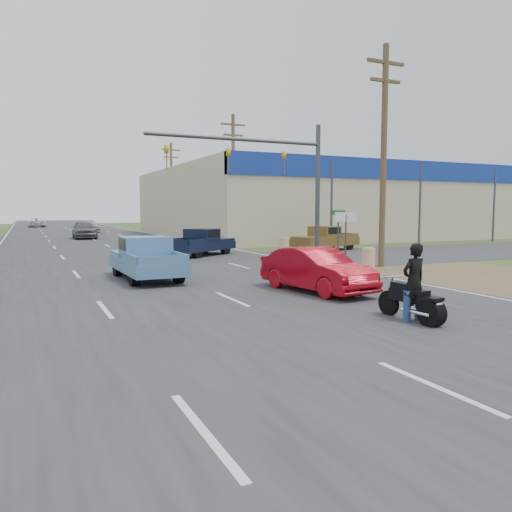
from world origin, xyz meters
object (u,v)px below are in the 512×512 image
motorcycle (415,303)px  distant_car_white (37,222)px  red_convertible (316,270)px  blue_pickup (145,258)px  distant_car_silver (89,226)px  brown_pickup (324,238)px  distant_car_grey (84,230)px  navy_pickup (202,242)px  rider (414,285)px

motorcycle → distant_car_white: bearing=91.7°
red_convertible → distant_car_white: 70.10m
red_convertible → blue_pickup: (-4.30, 5.28, 0.12)m
blue_pickup → distant_car_silver: blue_pickup is taller
red_convertible → blue_pickup: size_ratio=0.87×
brown_pickup → distant_car_silver: (-10.75, 34.10, -0.08)m
brown_pickup → distant_car_grey: size_ratio=1.04×
navy_pickup → brown_pickup: bearing=55.1°
rider → blue_pickup: rider is taller
rider → distant_car_grey: 39.14m
distant_car_white → motorcycle: bearing=93.0°
rider → distant_car_silver: size_ratio=0.35×
motorcycle → distant_car_silver: 52.59m
motorcycle → distant_car_grey: 39.19m
rider → distant_car_white: 74.66m
navy_pickup → distant_car_silver: (-2.42, 34.18, -0.06)m
navy_pickup → blue_pickup: bearing=-66.7°
motorcycle → blue_pickup: bearing=109.1°
rider → distant_car_white: (-6.57, 74.37, -0.15)m
motorcycle → distant_car_white: (-6.57, 74.41, 0.27)m
blue_pickup → brown_pickup: (13.45, 8.55, -0.03)m
rider → distant_car_white: bearing=-88.3°
blue_pickup → navy_pickup: (5.12, 8.46, -0.04)m
distant_car_silver → brown_pickup: bearing=-76.1°
distant_car_grey → distant_car_silver: bearing=83.1°
red_convertible → brown_pickup: (9.15, 13.83, 0.09)m
red_convertible → distant_car_white: size_ratio=0.82×
brown_pickup → distant_car_white: size_ratio=0.97×
motorcycle → distant_car_silver: distant_car_silver is taller
motorcycle → distant_car_silver: size_ratio=0.40×
brown_pickup → blue_pickup: bearing=107.2°
motorcycle → rider: 0.43m
motorcycle → rider: (-0.00, 0.04, 0.43)m
motorcycle → blue_pickup: size_ratio=0.41×
distant_car_white → distant_car_silver: bearing=101.3°
blue_pickup → distant_car_white: blue_pickup is taller
rider → distant_car_white: size_ratio=0.34×
navy_pickup → distant_car_white: 56.54m
motorcycle → brown_pickup: brown_pickup is taller
blue_pickup → brown_pickup: bearing=31.0°
rider → navy_pickup: bearing=-96.5°
distant_car_silver → distant_car_white: bearing=99.7°
rider → distant_car_grey: size_ratio=0.36×
motorcycle → distant_car_silver: bearing=88.2°
distant_car_silver → distant_car_white: distant_car_white is taller
red_convertible → blue_pickup: 6.81m
navy_pickup → brown_pickup: brown_pickup is taller
blue_pickup → distant_car_silver: (2.70, 42.65, -0.10)m
red_convertible → distant_car_white: bearing=87.1°
distant_car_silver → motorcycle: bearing=-92.0°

